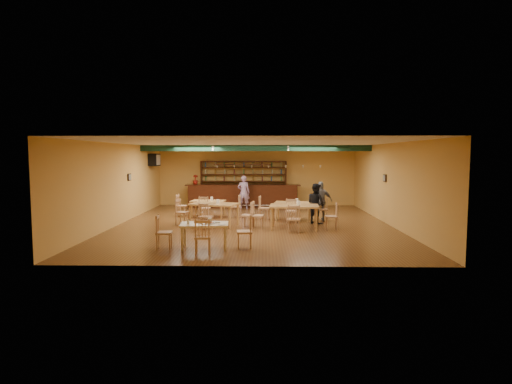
{
  "coord_description": "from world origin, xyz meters",
  "views": [
    {
      "loc": [
        0.39,
        -15.51,
        2.56
      ],
      "look_at": [
        0.07,
        0.6,
        1.15
      ],
      "focal_mm": 29.45,
      "sensor_mm": 36.0,
      "label": 1
    }
  ],
  "objects_px": {
    "bar_counter": "(243,196)",
    "dining_table_d": "(294,217)",
    "near_table": "(204,236)",
    "dining_table_a": "(208,209)",
    "dining_table_b": "(293,211)",
    "patron_bar": "(244,192)",
    "patron_right_a": "(316,203)",
    "dining_table_c": "(214,215)"
  },
  "relations": [
    {
      "from": "dining_table_a",
      "to": "patron_bar",
      "type": "relative_size",
      "value": 0.86
    },
    {
      "from": "bar_counter",
      "to": "dining_table_a",
      "type": "height_order",
      "value": "bar_counter"
    },
    {
      "from": "bar_counter",
      "to": "near_table",
      "type": "distance_m",
      "value": 9.33
    },
    {
      "from": "near_table",
      "to": "patron_bar",
      "type": "height_order",
      "value": "patron_bar"
    },
    {
      "from": "dining_table_a",
      "to": "near_table",
      "type": "relative_size",
      "value": 1.06
    },
    {
      "from": "dining_table_c",
      "to": "dining_table_d",
      "type": "xyz_separation_m",
      "value": [
        2.85,
        -0.5,
        0.0
      ]
    },
    {
      "from": "dining_table_a",
      "to": "dining_table_b",
      "type": "relative_size",
      "value": 0.97
    },
    {
      "from": "patron_bar",
      "to": "dining_table_c",
      "type": "bearing_deg",
      "value": 82.05
    },
    {
      "from": "dining_table_a",
      "to": "patron_bar",
      "type": "height_order",
      "value": "patron_bar"
    },
    {
      "from": "dining_table_a",
      "to": "near_table",
      "type": "height_order",
      "value": "near_table"
    },
    {
      "from": "patron_right_a",
      "to": "patron_bar",
      "type": "bearing_deg",
      "value": 1.11
    },
    {
      "from": "dining_table_d",
      "to": "dining_table_b",
      "type": "bearing_deg",
      "value": 91.51
    },
    {
      "from": "dining_table_a",
      "to": "dining_table_c",
      "type": "height_order",
      "value": "dining_table_c"
    },
    {
      "from": "dining_table_d",
      "to": "near_table",
      "type": "distance_m",
      "value": 4.12
    },
    {
      "from": "patron_bar",
      "to": "patron_right_a",
      "type": "bearing_deg",
      "value": 126.97
    },
    {
      "from": "bar_counter",
      "to": "dining_table_d",
      "type": "distance_m",
      "value": 6.53
    },
    {
      "from": "patron_right_a",
      "to": "dining_table_a",
      "type": "bearing_deg",
      "value": 35.91
    },
    {
      "from": "dining_table_b",
      "to": "dining_table_d",
      "type": "bearing_deg",
      "value": -84.11
    },
    {
      "from": "patron_right_a",
      "to": "near_table",
      "type": "bearing_deg",
      "value": 106.37
    },
    {
      "from": "near_table",
      "to": "dining_table_d",
      "type": "bearing_deg",
      "value": 45.02
    },
    {
      "from": "dining_table_a",
      "to": "dining_table_d",
      "type": "xyz_separation_m",
      "value": [
        3.37,
        -2.77,
        0.07
      ]
    },
    {
      "from": "bar_counter",
      "to": "dining_table_c",
      "type": "bearing_deg",
      "value": -97.55
    },
    {
      "from": "near_table",
      "to": "patron_right_a",
      "type": "xyz_separation_m",
      "value": [
        3.58,
        4.35,
        0.41
      ]
    },
    {
      "from": "dining_table_d",
      "to": "near_table",
      "type": "xyz_separation_m",
      "value": [
        -2.68,
        -3.13,
        -0.07
      ]
    },
    {
      "from": "dining_table_a",
      "to": "patron_right_a",
      "type": "xyz_separation_m",
      "value": [
        4.27,
        -1.55,
        0.41
      ]
    },
    {
      "from": "dining_table_c",
      "to": "patron_bar",
      "type": "relative_size",
      "value": 1.03
    },
    {
      "from": "bar_counter",
      "to": "dining_table_d",
      "type": "bearing_deg",
      "value": -71.27
    },
    {
      "from": "dining_table_b",
      "to": "patron_right_a",
      "type": "distance_m",
      "value": 1.2
    },
    {
      "from": "dining_table_d",
      "to": "near_table",
      "type": "relative_size",
      "value": 1.29
    },
    {
      "from": "bar_counter",
      "to": "dining_table_d",
      "type": "xyz_separation_m",
      "value": [
        2.1,
        -6.18,
        -0.15
      ]
    },
    {
      "from": "dining_table_b",
      "to": "patron_bar",
      "type": "height_order",
      "value": "patron_bar"
    },
    {
      "from": "bar_counter",
      "to": "patron_right_a",
      "type": "xyz_separation_m",
      "value": [
        3.0,
        -4.96,
        0.19
      ]
    },
    {
      "from": "dining_table_c",
      "to": "near_table",
      "type": "relative_size",
      "value": 1.28
    },
    {
      "from": "dining_table_a",
      "to": "patron_bar",
      "type": "xyz_separation_m",
      "value": [
        1.34,
        2.59,
        0.46
      ]
    },
    {
      "from": "bar_counter",
      "to": "dining_table_a",
      "type": "relative_size",
      "value": 4.06
    },
    {
      "from": "dining_table_c",
      "to": "patron_right_a",
      "type": "distance_m",
      "value": 3.83
    },
    {
      "from": "dining_table_a",
      "to": "dining_table_d",
      "type": "distance_m",
      "value": 4.36
    },
    {
      "from": "bar_counter",
      "to": "near_table",
      "type": "height_order",
      "value": "bar_counter"
    },
    {
      "from": "dining_table_b",
      "to": "dining_table_d",
      "type": "relative_size",
      "value": 0.85
    },
    {
      "from": "near_table",
      "to": "patron_bar",
      "type": "bearing_deg",
      "value": 81.19
    },
    {
      "from": "dining_table_c",
      "to": "near_table",
      "type": "height_order",
      "value": "dining_table_c"
    },
    {
      "from": "dining_table_b",
      "to": "near_table",
      "type": "relative_size",
      "value": 1.1
    }
  ]
}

